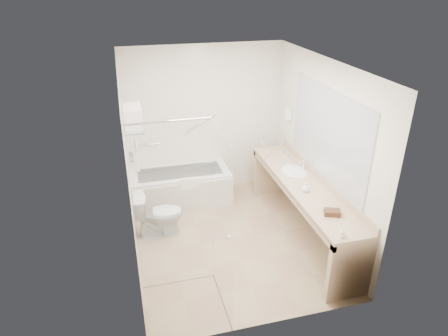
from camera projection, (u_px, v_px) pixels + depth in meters
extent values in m
plane|color=#9F8762|center=(229.00, 239.00, 5.76)|extent=(3.20, 3.20, 0.00)
cube|color=white|center=(230.00, 64.00, 4.67)|extent=(2.60, 3.20, 0.10)
cube|color=beige|center=(204.00, 121.00, 6.61)|extent=(2.60, 0.10, 2.50)
cube|color=beige|center=(274.00, 228.00, 3.82)|extent=(2.60, 0.10, 2.50)
cube|color=beige|center=(128.00, 172.00, 4.92)|extent=(0.10, 3.20, 2.50)
cube|color=beige|center=(320.00, 151.00, 5.51)|extent=(0.10, 3.20, 2.50)
cube|color=silver|center=(180.00, 186.00, 6.62)|extent=(1.60, 0.70, 0.55)
cube|color=beige|center=(184.00, 198.00, 6.31)|extent=(1.60, 0.02, 0.50)
cube|color=white|center=(190.00, 183.00, 6.23)|extent=(0.28, 0.06, 0.18)
cylinder|color=silver|center=(148.00, 144.00, 6.49)|extent=(0.40, 0.03, 0.03)
cylinder|color=silver|center=(202.00, 122.00, 6.56)|extent=(0.53, 0.03, 0.33)
cube|color=silver|center=(174.00, 210.00, 4.50)|extent=(0.90, 0.01, 2.10)
cube|color=silver|center=(222.00, 226.00, 4.21)|extent=(0.02, 0.90, 2.10)
cylinder|color=silver|center=(168.00, 122.00, 4.04)|extent=(0.90, 0.02, 0.02)
sphere|color=silver|center=(228.00, 238.00, 4.11)|extent=(0.05, 0.05, 0.05)
cylinder|color=silver|center=(131.00, 157.00, 3.62)|extent=(0.04, 0.10, 0.10)
cube|color=silver|center=(134.00, 127.00, 5.06)|extent=(0.24, 0.55, 0.02)
cylinder|color=silver|center=(136.00, 143.00, 5.15)|extent=(0.02, 0.55, 0.02)
cube|color=white|center=(137.00, 154.00, 5.22)|extent=(0.03, 0.42, 0.32)
cube|color=white|center=(133.00, 123.00, 5.03)|extent=(0.22, 0.40, 0.08)
cube|color=white|center=(133.00, 116.00, 4.99)|extent=(0.22, 0.40, 0.08)
cube|color=white|center=(132.00, 110.00, 4.96)|extent=(0.22, 0.40, 0.08)
cube|color=tan|center=(304.00, 185.00, 5.50)|extent=(0.55, 2.70, 0.05)
cube|color=tan|center=(322.00, 178.00, 5.53)|extent=(0.03, 2.70, 0.10)
cube|color=tan|center=(287.00, 191.00, 5.47)|extent=(0.04, 2.70, 0.08)
cube|color=tan|center=(350.00, 271.00, 4.55)|extent=(0.55, 0.08, 0.80)
cube|color=tan|center=(269.00, 172.00, 6.83)|extent=(0.55, 0.08, 0.80)
ellipsoid|color=silver|center=(294.00, 173.00, 5.86)|extent=(0.40, 0.52, 0.14)
cylinder|color=silver|center=(304.00, 165.00, 5.84)|extent=(0.03, 0.03, 0.14)
cube|color=#A7ACB3|center=(327.00, 134.00, 5.25)|extent=(0.02, 2.00, 1.20)
cube|color=silver|center=(288.00, 114.00, 6.32)|extent=(0.08, 0.10, 0.18)
imported|color=silver|center=(159.00, 215.00, 5.73)|extent=(0.69, 0.39, 0.67)
cube|color=#4B2F1A|center=(332.00, 212.00, 4.76)|extent=(0.22, 0.19, 0.06)
imported|color=silver|center=(342.00, 235.00, 4.36)|extent=(0.06, 0.12, 0.05)
imported|color=silver|center=(306.00, 188.00, 5.27)|extent=(0.14, 0.16, 0.10)
cylinder|color=silver|center=(263.00, 144.00, 6.50)|extent=(0.07, 0.07, 0.19)
cylinder|color=blue|center=(264.00, 138.00, 6.46)|extent=(0.04, 0.04, 0.03)
cylinder|color=silver|center=(288.00, 161.00, 5.96)|extent=(0.05, 0.05, 0.15)
cylinder|color=blue|center=(289.00, 156.00, 5.92)|extent=(0.03, 0.03, 0.02)
cylinder|color=silver|center=(284.00, 158.00, 6.02)|extent=(0.07, 0.07, 0.19)
cylinder|color=blue|center=(284.00, 152.00, 5.98)|extent=(0.04, 0.04, 0.03)
cylinder|color=silver|center=(267.00, 154.00, 6.30)|extent=(0.09, 0.09, 0.09)
cylinder|color=silver|center=(293.00, 174.00, 5.64)|extent=(0.09, 0.09, 0.09)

